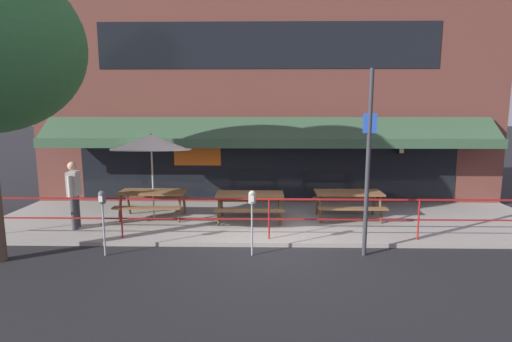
{
  "coord_description": "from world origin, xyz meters",
  "views": [
    {
      "loc": [
        -0.13,
        -8.67,
        3.14
      ],
      "look_at": [
        -0.33,
        1.6,
        1.5
      ],
      "focal_mm": 28.0,
      "sensor_mm": 36.0,
      "label": 1
    }
  ],
  "objects_px": {
    "picnic_table_centre": "(250,199)",
    "street_sign_pole": "(368,162)",
    "picnic_table_left": "(153,197)",
    "picnic_table_right": "(348,197)",
    "parking_meter_far": "(252,203)",
    "parking_meter_near": "(102,203)",
    "patio_umbrella_left": "(151,143)",
    "pedestrian_walking": "(74,191)"
  },
  "relations": [
    {
      "from": "picnic_table_right",
      "to": "parking_meter_far",
      "type": "height_order",
      "value": "parking_meter_far"
    },
    {
      "from": "picnic_table_left",
      "to": "picnic_table_right",
      "type": "height_order",
      "value": "same"
    },
    {
      "from": "patio_umbrella_left",
      "to": "parking_meter_near",
      "type": "bearing_deg",
      "value": -97.16
    },
    {
      "from": "picnic_table_left",
      "to": "parking_meter_near",
      "type": "xyz_separation_m",
      "value": [
        -0.33,
        -2.59,
        0.44
      ]
    },
    {
      "from": "picnic_table_left",
      "to": "parking_meter_far",
      "type": "distance_m",
      "value": 3.81
    },
    {
      "from": "picnic_table_right",
      "to": "picnic_table_centre",
      "type": "bearing_deg",
      "value": -174.56
    },
    {
      "from": "picnic_table_left",
      "to": "picnic_table_right",
      "type": "relative_size",
      "value": 1.0
    },
    {
      "from": "picnic_table_left",
      "to": "patio_umbrella_left",
      "type": "relative_size",
      "value": 0.76
    },
    {
      "from": "picnic_table_centre",
      "to": "picnic_table_right",
      "type": "distance_m",
      "value": 2.7
    },
    {
      "from": "picnic_table_centre",
      "to": "parking_meter_near",
      "type": "relative_size",
      "value": 1.27
    },
    {
      "from": "picnic_table_right",
      "to": "patio_umbrella_left",
      "type": "height_order",
      "value": "patio_umbrella_left"
    },
    {
      "from": "parking_meter_far",
      "to": "street_sign_pole",
      "type": "distance_m",
      "value": 2.56
    },
    {
      "from": "street_sign_pole",
      "to": "picnic_table_right",
      "type": "bearing_deg",
      "value": 86.29
    },
    {
      "from": "picnic_table_right",
      "to": "parking_meter_far",
      "type": "relative_size",
      "value": 1.27
    },
    {
      "from": "parking_meter_near",
      "to": "street_sign_pole",
      "type": "relative_size",
      "value": 0.36
    },
    {
      "from": "picnic_table_left",
      "to": "picnic_table_right",
      "type": "xyz_separation_m",
      "value": [
        5.38,
        0.02,
        0.0
      ]
    },
    {
      "from": "parking_meter_near",
      "to": "parking_meter_far",
      "type": "height_order",
      "value": "same"
    },
    {
      "from": "picnic_table_centre",
      "to": "patio_umbrella_left",
      "type": "relative_size",
      "value": 0.76
    },
    {
      "from": "street_sign_pole",
      "to": "picnic_table_left",
      "type": "bearing_deg",
      "value": 154.67
    },
    {
      "from": "picnic_table_centre",
      "to": "parking_meter_far",
      "type": "distance_m",
      "value": 2.33
    },
    {
      "from": "picnic_table_centre",
      "to": "patio_umbrella_left",
      "type": "xyz_separation_m",
      "value": [
        -2.69,
        0.3,
        1.47
      ]
    },
    {
      "from": "patio_umbrella_left",
      "to": "picnic_table_right",
      "type": "bearing_deg",
      "value": -0.46
    },
    {
      "from": "picnic_table_right",
      "to": "street_sign_pole",
      "type": "xyz_separation_m",
      "value": [
        -0.16,
        -2.49,
        1.31
      ]
    },
    {
      "from": "parking_meter_far",
      "to": "pedestrian_walking",
      "type": "bearing_deg",
      "value": 161.1
    },
    {
      "from": "picnic_table_left",
      "to": "parking_meter_far",
      "type": "bearing_deg",
      "value": -41.93
    },
    {
      "from": "patio_umbrella_left",
      "to": "parking_meter_near",
      "type": "xyz_separation_m",
      "value": [
        -0.33,
        -2.65,
        -1.03
      ]
    },
    {
      "from": "patio_umbrella_left",
      "to": "street_sign_pole",
      "type": "xyz_separation_m",
      "value": [
        5.22,
        -2.53,
        -0.16
      ]
    },
    {
      "from": "parking_meter_near",
      "to": "street_sign_pole",
      "type": "xyz_separation_m",
      "value": [
        5.55,
        0.12,
        0.87
      ]
    },
    {
      "from": "picnic_table_centre",
      "to": "pedestrian_walking",
      "type": "relative_size",
      "value": 1.05
    },
    {
      "from": "picnic_table_left",
      "to": "pedestrian_walking",
      "type": "bearing_deg",
      "value": -150.07
    },
    {
      "from": "picnic_table_left",
      "to": "picnic_table_right",
      "type": "bearing_deg",
      "value": 0.18
    },
    {
      "from": "pedestrian_walking",
      "to": "parking_meter_far",
      "type": "bearing_deg",
      "value": -18.9
    },
    {
      "from": "pedestrian_walking",
      "to": "street_sign_pole",
      "type": "distance_m",
      "value": 7.15
    },
    {
      "from": "picnic_table_centre",
      "to": "street_sign_pole",
      "type": "xyz_separation_m",
      "value": [
        2.53,
        -2.23,
        1.31
      ]
    },
    {
      "from": "picnic_table_centre",
      "to": "pedestrian_walking",
      "type": "height_order",
      "value": "pedestrian_walking"
    },
    {
      "from": "picnic_table_left",
      "to": "patio_umbrella_left",
      "type": "xyz_separation_m",
      "value": [
        -0.0,
        0.06,
        1.47
      ]
    },
    {
      "from": "parking_meter_near",
      "to": "picnic_table_centre",
      "type": "bearing_deg",
      "value": 37.88
    },
    {
      "from": "patio_umbrella_left",
      "to": "parking_meter_far",
      "type": "relative_size",
      "value": 1.67
    },
    {
      "from": "picnic_table_centre",
      "to": "pedestrian_walking",
      "type": "xyz_separation_m",
      "value": [
        -4.39,
        -0.74,
        0.35
      ]
    },
    {
      "from": "picnic_table_left",
      "to": "patio_umbrella_left",
      "type": "bearing_deg",
      "value": 90.0
    },
    {
      "from": "picnic_table_right",
      "to": "patio_umbrella_left",
      "type": "bearing_deg",
      "value": 179.54
    },
    {
      "from": "patio_umbrella_left",
      "to": "street_sign_pole",
      "type": "height_order",
      "value": "street_sign_pole"
    }
  ]
}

